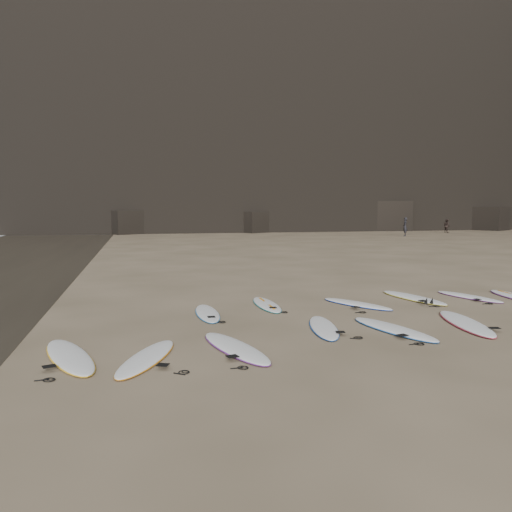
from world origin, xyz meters
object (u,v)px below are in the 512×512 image
(surfboard_7, at_px, (357,304))
(surfboard_11, at_px, (70,356))
(surfboard_6, at_px, (267,304))
(surfboard_4, at_px, (466,323))
(surfboard_9, at_px, (469,296))
(surfboard_5, at_px, (207,313))
(surfboard_2, at_px, (324,327))
(person_b, at_px, (447,226))
(surfboard_8, at_px, (413,297))
(surfboard_3, at_px, (393,329))
(person_a, at_px, (405,227))
(surfboard_1, at_px, (235,347))
(surfboard_0, at_px, (147,357))

(surfboard_7, height_order, surfboard_11, surfboard_11)
(surfboard_6, bearing_deg, surfboard_4, -39.28)
(surfboard_4, relative_size, surfboard_9, 1.20)
(surfboard_5, bearing_deg, surfboard_2, -41.31)
(surfboard_2, bearing_deg, surfboard_7, 63.69)
(person_b, bearing_deg, surfboard_8, 133.76)
(surfboard_3, bearing_deg, surfboard_8, 39.20)
(surfboard_4, distance_m, person_a, 38.40)
(surfboard_11, distance_m, person_b, 52.73)
(surfboard_3, height_order, person_b, person_b)
(surfboard_11, bearing_deg, surfboard_2, -7.94)
(surfboard_7, relative_size, surfboard_9, 1.02)
(surfboard_2, height_order, surfboard_9, same)
(surfboard_1, height_order, surfboard_7, surfboard_1)
(surfboard_7, height_order, person_a, person_a)
(surfboard_3, xyz_separation_m, surfboard_11, (-6.85, -0.51, 0.00))
(surfboard_0, xyz_separation_m, surfboard_11, (-1.38, 0.42, 0.00))
(surfboard_5, bearing_deg, surfboard_6, 24.05)
(surfboard_3, relative_size, person_a, 1.42)
(surfboard_1, xyz_separation_m, surfboard_11, (-3.08, 0.15, 0.00))
(person_b, bearing_deg, person_a, 111.28)
(surfboard_1, relative_size, person_a, 1.41)
(surfboard_7, xyz_separation_m, person_a, (19.45, 31.11, 0.88))
(surfboard_0, xyz_separation_m, person_a, (25.39, 34.97, 0.87))
(surfboard_9, height_order, surfboard_11, surfboard_11)
(surfboard_7, xyz_separation_m, surfboard_8, (2.09, 0.50, 0.01))
(surfboard_5, bearing_deg, surfboard_8, 7.64)
(surfboard_7, height_order, person_b, person_b)
(surfboard_4, height_order, surfboard_11, surfboard_4)
(surfboard_7, bearing_deg, surfboard_0, -174.93)
(surfboard_8, xyz_separation_m, person_a, (17.36, 30.61, 0.87))
(person_a, bearing_deg, surfboard_9, -5.34)
(surfboard_6, distance_m, surfboard_9, 6.39)
(surfboard_1, bearing_deg, person_a, 40.55)
(surfboard_2, distance_m, surfboard_11, 5.47)
(surfboard_8, bearing_deg, surfboard_4, -111.24)
(surfboard_2, xyz_separation_m, surfboard_5, (-2.38, 2.16, -0.00))
(surfboard_4, relative_size, surfboard_11, 1.05)
(surfboard_1, relative_size, surfboard_8, 0.97)
(surfboard_1, distance_m, surfboard_11, 3.09)
(surfboard_8, bearing_deg, surfboard_1, -158.08)
(surfboard_3, bearing_deg, surfboard_0, 175.42)
(surfboard_11, distance_m, person_a, 43.71)
(surfboard_0, relative_size, surfboard_1, 0.93)
(surfboard_7, height_order, surfboard_9, surfboard_7)
(surfboard_5, xyz_separation_m, person_b, (31.83, 36.40, 0.73))
(surfboard_7, bearing_deg, person_b, 24.74)
(surfboard_1, distance_m, surfboard_8, 7.53)
(surfboard_8, height_order, person_b, person_b)
(surfboard_0, bearing_deg, surfboard_3, 32.40)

